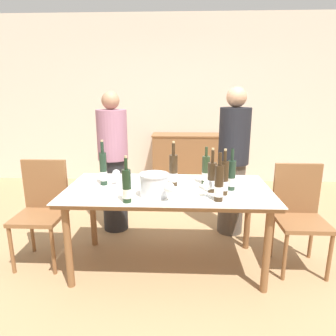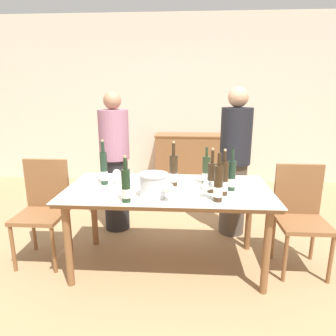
# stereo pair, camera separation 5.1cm
# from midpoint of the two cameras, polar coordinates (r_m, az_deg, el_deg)

# --- Properties ---
(ground_plane) EXTENTS (12.00, 12.00, 0.00)m
(ground_plane) POSITION_cam_midpoint_polar(r_m,az_deg,el_deg) (2.94, 0.52, -17.91)
(ground_plane) COLOR #A37F56
(back_wall) EXTENTS (8.00, 0.10, 2.80)m
(back_wall) POSITION_cam_midpoint_polar(r_m,az_deg,el_deg) (5.28, 2.28, 12.58)
(back_wall) COLOR beige
(back_wall) RESTS_ON ground_plane
(sideboard_cabinet) EXTENTS (1.16, 0.46, 0.87)m
(sideboard_cabinet) POSITION_cam_midpoint_polar(r_m,az_deg,el_deg) (5.11, 4.43, 1.59)
(sideboard_cabinet) COLOR brown
(sideboard_cabinet) RESTS_ON ground_plane
(dining_table) EXTENTS (1.77, 0.88, 0.75)m
(dining_table) POSITION_cam_midpoint_polar(r_m,az_deg,el_deg) (2.64, 0.56, -5.35)
(dining_table) COLOR brown
(dining_table) RESTS_ON ground_plane
(ice_bucket) EXTENTS (0.24, 0.24, 0.19)m
(ice_bucket) POSITION_cam_midpoint_polar(r_m,az_deg,el_deg) (2.39, -2.15, -3.12)
(ice_bucket) COLOR silver
(ice_bucket) RESTS_ON dining_table
(wine_bottle_0) EXTENTS (0.07, 0.07, 0.36)m
(wine_bottle_0) POSITION_cam_midpoint_polar(r_m,az_deg,el_deg) (2.27, -7.39, -3.50)
(wine_bottle_0) COLOR black
(wine_bottle_0) RESTS_ON dining_table
(wine_bottle_1) EXTENTS (0.07, 0.07, 0.37)m
(wine_bottle_1) POSITION_cam_midpoint_polar(r_m,az_deg,el_deg) (2.51, 8.91, -1.93)
(wine_bottle_1) COLOR #332314
(wine_bottle_1) RESTS_ON dining_table
(wine_bottle_2) EXTENTS (0.07, 0.07, 0.38)m
(wine_bottle_2) POSITION_cam_midpoint_polar(r_m,az_deg,el_deg) (2.45, 11.17, -2.11)
(wine_bottle_2) COLOR #332314
(wine_bottle_2) RESTS_ON dining_table
(wine_bottle_3) EXTENTS (0.07, 0.07, 0.40)m
(wine_bottle_3) POSITION_cam_midpoint_polar(r_m,az_deg,el_deg) (2.64, 1.61, -0.55)
(wine_bottle_3) COLOR #332314
(wine_bottle_3) RESTS_ON dining_table
(wine_bottle_4) EXTENTS (0.07, 0.07, 0.34)m
(wine_bottle_4) POSITION_cam_midpoint_polar(r_m,az_deg,el_deg) (2.71, 7.81, -0.59)
(wine_bottle_4) COLOR #28381E
(wine_bottle_4) RESTS_ON dining_table
(wine_bottle_5) EXTENTS (0.07, 0.07, 0.36)m
(wine_bottle_5) POSITION_cam_midpoint_polar(r_m,az_deg,el_deg) (2.58, 12.54, -1.54)
(wine_bottle_5) COLOR #1E3323
(wine_bottle_5) RESTS_ON dining_table
(wine_bottle_6) EXTENTS (0.06, 0.06, 0.41)m
(wine_bottle_6) POSITION_cam_midpoint_polar(r_m,az_deg,el_deg) (2.73, -11.60, -0.17)
(wine_bottle_6) COLOR #1E3323
(wine_bottle_6) RESTS_ON dining_table
(wine_bottle_7) EXTENTS (0.07, 0.07, 0.38)m
(wine_bottle_7) POSITION_cam_midpoint_polar(r_m,az_deg,el_deg) (2.30, 10.18, -3.07)
(wine_bottle_7) COLOR #332314
(wine_bottle_7) RESTS_ON dining_table
(wine_glass_0) EXTENTS (0.08, 0.08, 0.14)m
(wine_glass_0) POSITION_cam_midpoint_polar(r_m,az_deg,el_deg) (2.38, 8.07, -3.43)
(wine_glass_0) COLOR white
(wine_glass_0) RESTS_ON dining_table
(wine_glass_1) EXTENTS (0.08, 0.08, 0.15)m
(wine_glass_1) POSITION_cam_midpoint_polar(r_m,az_deg,el_deg) (2.89, 10.86, -0.19)
(wine_glass_1) COLOR white
(wine_glass_1) RESTS_ON dining_table
(wine_glass_2) EXTENTS (0.07, 0.07, 0.14)m
(wine_glass_2) POSITION_cam_midpoint_polar(r_m,az_deg,el_deg) (2.71, -9.22, -1.14)
(wine_glass_2) COLOR white
(wine_glass_2) RESTS_ON dining_table
(wine_glass_3) EXTENTS (0.09, 0.09, 0.16)m
(wine_glass_3) POSITION_cam_midpoint_polar(r_m,az_deg,el_deg) (2.26, 0.68, -3.89)
(wine_glass_3) COLOR white
(wine_glass_3) RESTS_ON dining_table
(chair_left_end) EXTENTS (0.42, 0.42, 0.95)m
(chair_left_end) POSITION_cam_midpoint_polar(r_m,az_deg,el_deg) (3.06, -22.13, -6.28)
(chair_left_end) COLOR brown
(chair_left_end) RESTS_ON ground_plane
(chair_right_end) EXTENTS (0.42, 0.42, 0.94)m
(chair_right_end) POSITION_cam_midpoint_polar(r_m,az_deg,el_deg) (2.96, 24.32, -7.40)
(chair_right_end) COLOR brown
(chair_right_end) RESTS_ON ground_plane
(person_host) EXTENTS (0.33, 0.33, 1.57)m
(person_host) POSITION_cam_midpoint_polar(r_m,az_deg,el_deg) (3.41, -9.63, 0.88)
(person_host) COLOR #262628
(person_host) RESTS_ON ground_plane
(person_guest_left) EXTENTS (0.33, 0.33, 1.62)m
(person_guest_left) POSITION_cam_midpoint_polar(r_m,az_deg,el_deg) (3.34, 12.98, 0.91)
(person_guest_left) COLOR #51473D
(person_guest_left) RESTS_ON ground_plane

